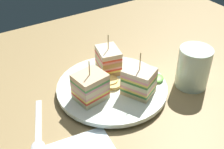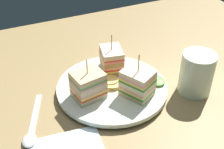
{
  "view_description": "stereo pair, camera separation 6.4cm",
  "coord_description": "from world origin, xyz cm",
  "px_view_note": "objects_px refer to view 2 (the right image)",
  "views": [
    {
      "loc": [
        -27.72,
        -44.4,
        42.26
      ],
      "look_at": [
        0.0,
        0.0,
        4.73
      ],
      "focal_mm": 47.94,
      "sensor_mm": 36.0,
      "label": 1
    },
    {
      "loc": [
        -22.06,
        -47.47,
        42.26
      ],
      "look_at": [
        0.0,
        0.0,
        4.73
      ],
      "focal_mm": 47.94,
      "sensor_mm": 36.0,
      "label": 2
    }
  ],
  "objects_px": {
    "chip_pile": "(111,82)",
    "plate": "(112,88)",
    "sandwich_wedge_0": "(137,83)",
    "sandwich_wedge_2": "(88,85)",
    "spoon": "(31,133)",
    "drinking_glass": "(196,76)",
    "sandwich_wedge_1": "(112,60)"
  },
  "relations": [
    {
      "from": "sandwich_wedge_1",
      "to": "spoon",
      "type": "xyz_separation_m",
      "value": [
        -0.22,
        -0.11,
        -0.04
      ]
    },
    {
      "from": "spoon",
      "to": "drinking_glass",
      "type": "distance_m",
      "value": 0.36
    },
    {
      "from": "sandwich_wedge_1",
      "to": "sandwich_wedge_2",
      "type": "distance_m",
      "value": 0.11
    },
    {
      "from": "plate",
      "to": "sandwich_wedge_2",
      "type": "xyz_separation_m",
      "value": [
        -0.06,
        -0.01,
        0.04
      ]
    },
    {
      "from": "chip_pile",
      "to": "sandwich_wedge_1",
      "type": "bearing_deg",
      "value": 64.35
    },
    {
      "from": "plate",
      "to": "chip_pile",
      "type": "distance_m",
      "value": 0.01
    },
    {
      "from": "spoon",
      "to": "sandwich_wedge_2",
      "type": "bearing_deg",
      "value": 127.64
    },
    {
      "from": "chip_pile",
      "to": "plate",
      "type": "bearing_deg",
      "value": -91.92
    },
    {
      "from": "drinking_glass",
      "to": "sandwich_wedge_0",
      "type": "bearing_deg",
      "value": 170.01
    },
    {
      "from": "sandwich_wedge_2",
      "to": "spoon",
      "type": "bearing_deg",
      "value": -172.57
    },
    {
      "from": "sandwich_wedge_0",
      "to": "sandwich_wedge_2",
      "type": "relative_size",
      "value": 1.09
    },
    {
      "from": "plate",
      "to": "sandwich_wedge_1",
      "type": "height_order",
      "value": "sandwich_wedge_1"
    },
    {
      "from": "plate",
      "to": "sandwich_wedge_0",
      "type": "xyz_separation_m",
      "value": [
        0.03,
        -0.05,
        0.04
      ]
    },
    {
      "from": "sandwich_wedge_2",
      "to": "drinking_glass",
      "type": "xyz_separation_m",
      "value": [
        0.23,
        -0.06,
        -0.01
      ]
    },
    {
      "from": "sandwich_wedge_0",
      "to": "drinking_glass",
      "type": "relative_size",
      "value": 1.06
    },
    {
      "from": "drinking_glass",
      "to": "chip_pile",
      "type": "bearing_deg",
      "value": 155.2
    },
    {
      "from": "plate",
      "to": "sandwich_wedge_2",
      "type": "height_order",
      "value": "sandwich_wedge_2"
    },
    {
      "from": "drinking_glass",
      "to": "sandwich_wedge_1",
      "type": "bearing_deg",
      "value": 138.06
    },
    {
      "from": "chip_pile",
      "to": "spoon",
      "type": "height_order",
      "value": "chip_pile"
    },
    {
      "from": "chip_pile",
      "to": "drinking_glass",
      "type": "relative_size",
      "value": 0.61
    },
    {
      "from": "plate",
      "to": "sandwich_wedge_2",
      "type": "distance_m",
      "value": 0.07
    },
    {
      "from": "sandwich_wedge_0",
      "to": "spoon",
      "type": "bearing_deg",
      "value": 63.09
    },
    {
      "from": "sandwich_wedge_2",
      "to": "spoon",
      "type": "height_order",
      "value": "sandwich_wedge_2"
    },
    {
      "from": "plate",
      "to": "sandwich_wedge_0",
      "type": "height_order",
      "value": "sandwich_wedge_0"
    },
    {
      "from": "sandwich_wedge_0",
      "to": "drinking_glass",
      "type": "distance_m",
      "value": 0.14
    },
    {
      "from": "sandwich_wedge_0",
      "to": "spoon",
      "type": "xyz_separation_m",
      "value": [
        -0.23,
        -0.0,
        -0.04
      ]
    },
    {
      "from": "sandwich_wedge_2",
      "to": "drinking_glass",
      "type": "height_order",
      "value": "sandwich_wedge_2"
    },
    {
      "from": "sandwich_wedge_0",
      "to": "sandwich_wedge_2",
      "type": "xyz_separation_m",
      "value": [
        -0.09,
        0.04,
        -0.0
      ]
    },
    {
      "from": "sandwich_wedge_0",
      "to": "sandwich_wedge_1",
      "type": "relative_size",
      "value": 1.06
    },
    {
      "from": "sandwich_wedge_0",
      "to": "drinking_glass",
      "type": "bearing_deg",
      "value": -127.34
    },
    {
      "from": "plate",
      "to": "sandwich_wedge_0",
      "type": "bearing_deg",
      "value": -55.24
    },
    {
      "from": "sandwich_wedge_1",
      "to": "sandwich_wedge_2",
      "type": "xyz_separation_m",
      "value": [
        -0.08,
        -0.07,
        0.0
      ]
    }
  ]
}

